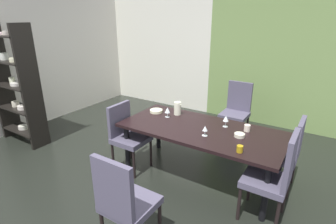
{
  "coord_description": "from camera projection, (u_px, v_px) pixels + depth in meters",
  "views": [
    {
      "loc": [
        2.09,
        -2.24,
        2.07
      ],
      "look_at": [
        0.32,
        0.53,
        0.85
      ],
      "focal_mm": 28.0,
      "sensor_mm": 36.0,
      "label": 1
    }
  ],
  "objects": [
    {
      "name": "wine_glass_rear",
      "position": [
        167.0,
        110.0,
        3.68
      ],
      "size": [
        0.07,
        0.07,
        0.15
      ],
      "color": "silver",
      "rests_on": "dining_table"
    },
    {
      "name": "pitcher_front",
      "position": [
        178.0,
        108.0,
        3.78
      ],
      "size": [
        0.12,
        0.1,
        0.19
      ],
      "color": "silver",
      "rests_on": "dining_table"
    },
    {
      "name": "serving_bowl_center",
      "position": [
        239.0,
        135.0,
        3.1
      ],
      "size": [
        0.12,
        0.12,
        0.04
      ],
      "primitive_type": "cylinder",
      "color": "beige",
      "rests_on": "dining_table"
    },
    {
      "name": "back_panel_interior",
      "position": [
        158.0,
        45.0,
        6.17
      ],
      "size": [
        2.69,
        0.1,
        2.82
      ],
      "primitive_type": "cube",
      "color": "silver",
      "rests_on": "ground_plane"
    },
    {
      "name": "chair_head_near",
      "position": [
        124.0,
        200.0,
        2.29
      ],
      "size": [
        0.44,
        0.44,
        1.0
      ],
      "color": "#504B60",
      "rests_on": "ground_plane"
    },
    {
      "name": "cup_east",
      "position": [
        240.0,
        149.0,
        2.75
      ],
      "size": [
        0.07,
        0.07,
        0.07
      ],
      "primitive_type": "cylinder",
      "color": "#A88516",
      "rests_on": "dining_table"
    },
    {
      "name": "garden_window_panel",
      "position": [
        289.0,
        54.0,
        4.73
      ],
      "size": [
        3.02,
        0.1,
        2.82
      ],
      "primitive_type": "cube",
      "color": "#73914F",
      "rests_on": "ground_plane"
    },
    {
      "name": "wine_glass_near_shelf",
      "position": [
        205.0,
        129.0,
        3.11
      ],
      "size": [
        0.07,
        0.07,
        0.13
      ],
      "color": "silver",
      "rests_on": "dining_table"
    },
    {
      "name": "cup_left",
      "position": [
        247.0,
        128.0,
        3.25
      ],
      "size": [
        0.08,
        0.08,
        0.08
      ],
      "primitive_type": "cylinder",
      "color": "silver",
      "rests_on": "dining_table"
    },
    {
      "name": "wine_glass_west",
      "position": [
        226.0,
        119.0,
        3.36
      ],
      "size": [
        0.07,
        0.07,
        0.15
      ],
      "color": "silver",
      "rests_on": "dining_table"
    },
    {
      "name": "chair_right_far",
      "position": [
        286.0,
        150.0,
        3.17
      ],
      "size": [
        0.44,
        0.44,
        0.95
      ],
      "rotation": [
        0.0,
        0.0,
        1.57
      ],
      "color": "#504B60",
      "rests_on": "ground_plane"
    },
    {
      "name": "chair_head_far",
      "position": [
        236.0,
        109.0,
        4.55
      ],
      "size": [
        0.44,
        0.44,
        1.0
      ],
      "rotation": [
        0.0,
        0.0,
        3.14
      ],
      "color": "#504B60",
      "rests_on": "ground_plane"
    },
    {
      "name": "serving_bowl_south",
      "position": [
        156.0,
        111.0,
        3.89
      ],
      "size": [
        0.19,
        0.19,
        0.04
      ],
      "primitive_type": "cylinder",
      "color": "beige",
      "rests_on": "dining_table"
    },
    {
      "name": "chair_left_near",
      "position": [
        127.0,
        133.0,
        3.65
      ],
      "size": [
        0.45,
        0.44,
        0.93
      ],
      "rotation": [
        0.0,
        0.0,
        -1.57
      ],
      "color": "#504B60",
      "rests_on": "ground_plane"
    },
    {
      "name": "chair_right_near",
      "position": [
        275.0,
        175.0,
        2.64
      ],
      "size": [
        0.44,
        0.44,
        1.02
      ],
      "rotation": [
        0.0,
        0.0,
        1.57
      ],
      "color": "#504B60",
      "rests_on": "ground_plane"
    },
    {
      "name": "ground_plane",
      "position": [
        127.0,
        178.0,
        3.55
      ],
      "size": [
        5.72,
        6.05,
        0.02
      ],
      "primitive_type": "cube",
      "color": "black"
    },
    {
      "name": "display_shelf",
      "position": [
        16.0,
        85.0,
        4.28
      ],
      "size": [
        0.92,
        0.32,
        1.97
      ],
      "color": "black",
      "rests_on": "ground_plane"
    },
    {
      "name": "dining_table",
      "position": [
        201.0,
        133.0,
        3.37
      ],
      "size": [
        2.07,
        0.96,
        0.71
      ],
      "color": "black",
      "rests_on": "ground_plane"
    }
  ]
}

